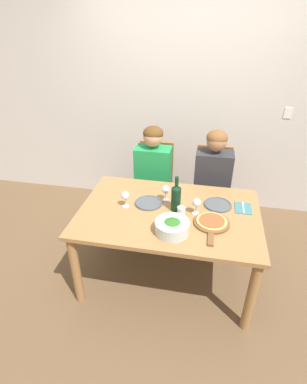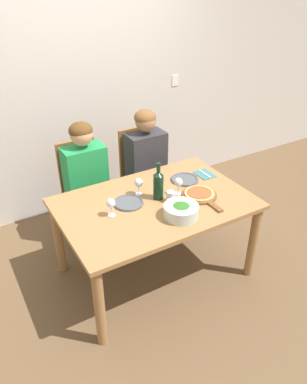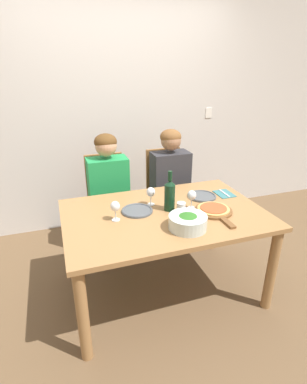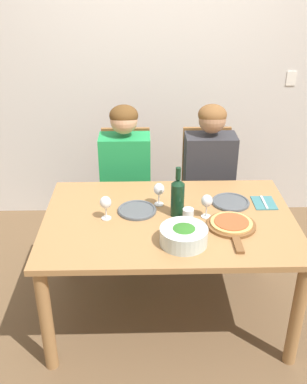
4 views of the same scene
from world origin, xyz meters
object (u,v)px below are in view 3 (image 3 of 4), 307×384
(chair_left, at_px, (108,200))
(dinner_plate_right, at_px, (202,196))
(wine_glass_centre, at_px, (151,193))
(water_tumbler, at_px, (181,208))
(person_man, at_px, (171,177))
(wine_glass_right, at_px, (192,196))
(pizza_on_board, at_px, (214,210))
(fork_on_napkin, at_px, (224,194))
(chair_right, at_px, (166,192))
(person_woman, at_px, (109,184))
(wine_glass_left, at_px, (115,208))
(wine_bottle, at_px, (170,195))
(dinner_plate_left, at_px, (137,210))
(broccoli_bowl, at_px, (188,222))

(chair_left, xyz_separation_m, dinner_plate_right, (0.70, -0.70, 0.24))
(wine_glass_centre, relative_size, water_tumbler, 1.61)
(person_man, xyz_separation_m, wine_glass_right, (-0.13, -0.75, 0.12))
(wine_glass_centre, distance_m, water_tumbler, 0.29)
(pizza_on_board, xyz_separation_m, fork_on_napkin, (0.26, 0.28, -0.01))
(chair_right, relative_size, person_woman, 0.80)
(wine_glass_left, bearing_deg, dinner_plate_right, 12.69)
(pizza_on_board, distance_m, wine_glass_centre, 0.51)
(dinner_plate_right, height_order, wine_glass_centre, wine_glass_centre)
(pizza_on_board, bearing_deg, dinner_plate_right, 81.04)
(wine_bottle, distance_m, dinner_plate_right, 0.40)
(dinner_plate_left, height_order, wine_glass_right, wine_glass_right)
(water_tumbler, bearing_deg, broccoli_bowl, -101.58)
(wine_glass_left, relative_size, water_tumbler, 1.61)
(broccoli_bowl, height_order, wine_glass_centre, wine_glass_centre)
(chair_left, relative_size, wine_bottle, 3.04)
(chair_right, distance_m, wine_glass_right, 0.94)
(wine_glass_centre, distance_m, fork_on_napkin, 0.69)
(person_woman, bearing_deg, person_man, 0.00)
(fork_on_napkin, bearing_deg, wine_glass_centre, 179.99)
(dinner_plate_left, xyz_separation_m, water_tumbler, (0.31, -0.15, 0.04))
(chair_right, distance_m, wine_glass_left, 1.19)
(water_tumbler, distance_m, fork_on_napkin, 0.56)
(broccoli_bowl, bearing_deg, water_tumbler, 78.42)
(broccoli_bowl, relative_size, pizza_on_board, 0.62)
(person_woman, height_order, wine_bottle, person_woman)
(dinner_plate_left, height_order, pizza_on_board, pizza_on_board)
(chair_right, distance_m, wine_glass_centre, 0.88)
(chair_left, bearing_deg, person_woman, -90.00)
(wine_glass_right, bearing_deg, chair_right, 81.73)
(fork_on_napkin, bearing_deg, wine_glass_left, -170.34)
(dinner_plate_left, distance_m, wine_glass_right, 0.44)
(broccoli_bowl, height_order, wine_glass_left, wine_glass_left)
(person_man, bearing_deg, broccoli_bowl, -105.59)
(chair_left, height_order, fork_on_napkin, chair_left)
(dinner_plate_left, height_order, water_tumbler, water_tumbler)
(chair_left, relative_size, broccoli_bowl, 3.65)
(pizza_on_board, distance_m, water_tumbler, 0.26)
(wine_glass_centre, height_order, water_tumbler, wine_glass_centre)
(wine_bottle, bearing_deg, wine_glass_left, -174.98)
(person_woman, relative_size, water_tumbler, 12.96)
(chair_left, bearing_deg, fork_on_napkin, -37.57)
(wine_bottle, xyz_separation_m, broccoli_bowl, (0.01, -0.31, -0.08))
(dinner_plate_left, xyz_separation_m, pizza_on_board, (0.56, -0.20, 0.01))
(pizza_on_board, height_order, fork_on_napkin, pizza_on_board)
(chair_left, xyz_separation_m, wine_glass_left, (-0.09, -0.87, 0.34))
(chair_left, height_order, dinner_plate_right, chair_left)
(pizza_on_board, relative_size, fork_on_napkin, 2.38)
(dinner_plate_left, bearing_deg, water_tumbler, -25.43)
(person_man, height_order, dinner_plate_right, person_man)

